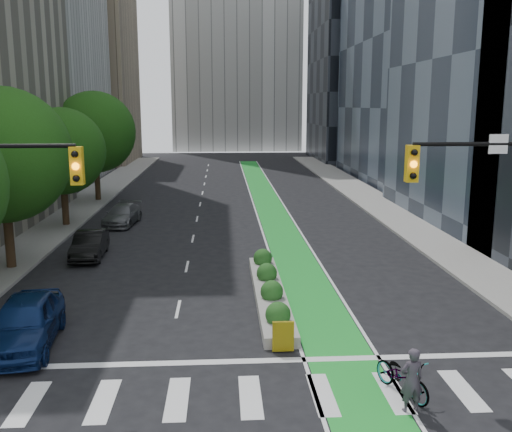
{
  "coord_description": "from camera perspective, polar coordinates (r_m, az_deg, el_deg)",
  "views": [
    {
      "loc": [
        -0.71,
        -15.42,
        7.91
      ],
      "look_at": [
        0.79,
        9.56,
        3.0
      ],
      "focal_mm": 40.0,
      "sensor_mm": 36.0,
      "label": 1
    }
  ],
  "objects": [
    {
      "name": "median_planter",
      "position": [
        23.76,
        1.37,
        -7.4
      ],
      "size": [
        1.2,
        10.26,
        1.1
      ],
      "color": "gray",
      "rests_on": "ground"
    },
    {
      "name": "ground",
      "position": [
        17.34,
        -0.73,
        -16.03
      ],
      "size": [
        160.0,
        160.0,
        0.0
      ],
      "primitive_type": "plane",
      "color": "black",
      "rests_on": "ground"
    },
    {
      "name": "bike_lane_paint",
      "position": [
        46.25,
        1.22,
        1.26
      ],
      "size": [
        2.2,
        70.0,
        0.01
      ],
      "primitive_type": "cube",
      "color": "green",
      "rests_on": "ground"
    },
    {
      "name": "sidewalk_left",
      "position": [
        42.64,
        -18.45,
        -0.07
      ],
      "size": [
        3.6,
        90.0,
        0.15
      ],
      "primitive_type": "cube",
      "color": "gray",
      "rests_on": "ground"
    },
    {
      "name": "parked_car_left_far",
      "position": [
        39.07,
        -13.22,
        0.11
      ],
      "size": [
        2.3,
        4.72,
        1.32
      ],
      "primitive_type": "imported",
      "rotation": [
        0.0,
        0.0,
        -0.1
      ],
      "color": "#525456",
      "rests_on": "ground"
    },
    {
      "name": "sidewalk_right",
      "position": [
        43.03,
        13.53,
        0.3
      ],
      "size": [
        3.6,
        90.0,
        0.15
      ],
      "primitive_type": "cube",
      "color": "gray",
      "rests_on": "ground"
    },
    {
      "name": "bicycle",
      "position": [
        16.82,
        14.43,
        -15.21
      ],
      "size": [
        1.52,
        2.21,
        1.1
      ],
      "primitive_type": "imported",
      "rotation": [
        0.0,
        0.0,
        0.42
      ],
      "color": "gray",
      "rests_on": "ground"
    },
    {
      "name": "building_dark_end",
      "position": [
        86.17,
        10.85,
        14.96
      ],
      "size": [
        14.0,
        18.0,
        28.0
      ],
      "primitive_type": "cube",
      "color": "black",
      "rests_on": "ground"
    },
    {
      "name": "tree_far",
      "position": [
        48.57,
        -15.82,
        8.07
      ],
      "size": [
        6.6,
        6.6,
        9.0
      ],
      "color": "black",
      "rests_on": "ground"
    },
    {
      "name": "tree_midfar",
      "position": [
        38.92,
        -18.87,
        6.14
      ],
      "size": [
        5.6,
        5.6,
        7.76
      ],
      "color": "black",
      "rests_on": "ground"
    },
    {
      "name": "building_tan_far",
      "position": [
        83.83,
        -17.27,
        14.1
      ],
      "size": [
        14.0,
        16.0,
        26.0
      ],
      "primitive_type": "cube",
      "color": "tan",
      "rests_on": "ground"
    },
    {
      "name": "parked_car_left_near",
      "position": [
        20.59,
        -22.09,
        -9.81
      ],
      "size": [
        2.47,
        5.16,
        1.7
      ],
      "primitive_type": "imported",
      "rotation": [
        0.0,
        0.0,
        0.09
      ],
      "color": "navy",
      "rests_on": "ground"
    },
    {
      "name": "tree_mid",
      "position": [
        29.38,
        -24.05,
        5.57
      ],
      "size": [
        6.4,
        6.4,
        8.78
      ],
      "color": "black",
      "rests_on": "ground"
    },
    {
      "name": "cyclist",
      "position": [
        15.91,
        15.29,
        -15.55
      ],
      "size": [
        0.7,
        0.52,
        1.76
      ],
      "primitive_type": "imported",
      "rotation": [
        0.0,
        0.0,
        3.3
      ],
      "color": "#3A343F",
      "rests_on": "ground"
    },
    {
      "name": "parked_car_left_mid",
      "position": [
        31.1,
        -16.3,
        -2.78
      ],
      "size": [
        1.66,
        4.25,
        1.38
      ],
      "primitive_type": "imported",
      "rotation": [
        0.0,
        0.0,
        0.05
      ],
      "color": "black",
      "rests_on": "ground"
    }
  ]
}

